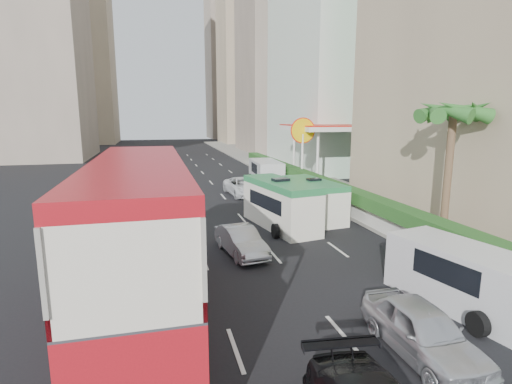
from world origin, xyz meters
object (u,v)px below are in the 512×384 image
object	(u,v)px
minibus_far	(313,199)
shell_station	(325,154)
van_asset	(244,195)
minibus_near	(280,204)
car_silver_lane_b	(420,354)
panel_van_near	(465,278)
palm_tree	(447,179)
double_decker_bus	(142,246)
car_silver_lane_a	(241,254)
panel_van_far	(266,173)

from	to	relation	value
minibus_far	shell_station	size ratio (longest dim) A/B	0.67
van_asset	minibus_near	distance (m)	9.72
car_silver_lane_b	minibus_far	size ratio (longest dim) A/B	0.77
panel_van_near	palm_tree	distance (m)	6.84
double_decker_bus	palm_tree	distance (m)	14.39
car_silver_lane_a	minibus_far	bearing A→B (deg)	34.08
van_asset	minibus_far	bearing A→B (deg)	-77.55
van_asset	minibus_near	bearing A→B (deg)	-95.04
panel_van_far	shell_station	bearing A→B (deg)	-4.25
car_silver_lane_b	panel_van_far	xyz separation A→B (m)	(3.26, 27.13, 1.11)
van_asset	panel_van_near	world-z (taller)	panel_van_near
minibus_far	shell_station	xyz separation A→B (m)	(6.07, 12.09, 1.56)
car_silver_lane_b	palm_tree	xyz separation A→B (m)	(6.61, 7.42, 3.38)
double_decker_bus	minibus_near	xyz separation A→B (m)	(7.34, 9.52, -1.19)
minibus_near	minibus_far	size ratio (longest dim) A/B	1.12
shell_station	minibus_near	bearing A→B (deg)	-122.72
palm_tree	shell_station	xyz separation A→B (m)	(2.20, 19.00, -0.63)
panel_van_near	panel_van_far	bearing A→B (deg)	77.80
panel_van_near	minibus_near	bearing A→B (deg)	93.28
van_asset	panel_van_far	size ratio (longest dim) A/B	0.91
double_decker_bus	minibus_far	world-z (taller)	double_decker_bus
car_silver_lane_b	panel_van_near	bearing A→B (deg)	32.99
double_decker_bus	palm_tree	size ratio (longest dim) A/B	1.72
car_silver_lane_a	car_silver_lane_b	bearing A→B (deg)	-80.35
van_asset	panel_van_far	world-z (taller)	panel_van_far
car_silver_lane_a	panel_van_near	distance (m)	9.28
double_decker_bus	palm_tree	bearing A→B (deg)	16.16
panel_van_near	shell_station	xyz separation A→B (m)	(5.71, 24.38, 1.72)
minibus_near	shell_station	xyz separation A→B (m)	(8.66, 13.48, 1.41)
double_decker_bus	minibus_near	world-z (taller)	double_decker_bus
car_silver_lane_b	palm_tree	size ratio (longest dim) A/B	0.65
palm_tree	car_silver_lane_b	bearing A→B (deg)	-131.70
van_asset	panel_van_far	bearing A→B (deg)	50.25
panel_van_near	shell_station	world-z (taller)	shell_station
palm_tree	minibus_near	bearing A→B (deg)	139.48
van_asset	shell_station	distance (m)	9.89
minibus_near	panel_van_near	world-z (taller)	minibus_near
van_asset	panel_van_near	xyz separation A→B (m)	(2.98, -20.53, 1.03)
minibus_far	palm_tree	bearing A→B (deg)	-68.04
panel_van_far	palm_tree	world-z (taller)	palm_tree
van_asset	shell_station	size ratio (longest dim) A/B	0.63
shell_station	car_silver_lane_a	bearing A→B (deg)	-124.09
panel_van_near	shell_station	distance (m)	25.10
minibus_near	panel_van_near	size ratio (longest dim) A/B	1.18
minibus_near	panel_van_far	size ratio (longest dim) A/B	1.09
car_silver_lane_b	minibus_near	distance (m)	13.02
car_silver_lane_b	shell_station	distance (m)	27.99
minibus_far	panel_van_near	xyz separation A→B (m)	(0.35, -12.30, -0.17)
double_decker_bus	minibus_far	distance (m)	14.82
double_decker_bus	car_silver_lane_a	world-z (taller)	double_decker_bus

